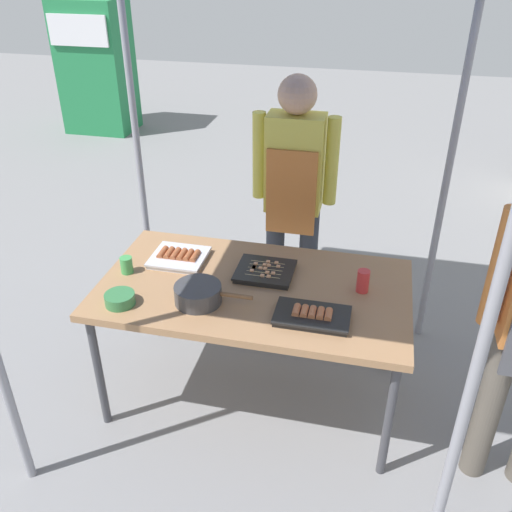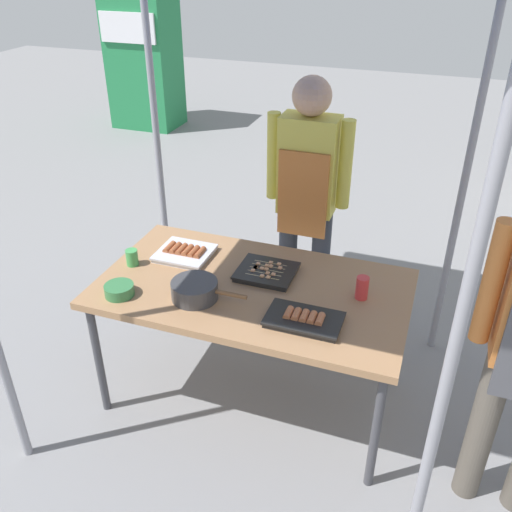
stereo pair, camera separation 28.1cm
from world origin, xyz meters
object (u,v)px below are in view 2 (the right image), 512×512
object	(u,v)px
tray_pork_links	(185,253)
cooking_wok	(195,289)
tray_meat_skewers	(266,272)
tray_grilled_sausages	(304,319)
vendor_woman	(307,188)
condiment_bowl	(119,290)
drink_cup_by_wok	(362,288)
neighbor_stall_right	(144,64)
stall_table	(253,294)
drink_cup_near_edge	(132,258)

from	to	relation	value
tray_pork_links	cooking_wok	distance (m)	0.43
tray_meat_skewers	tray_pork_links	bearing A→B (deg)	176.25
tray_grilled_sausages	tray_meat_skewers	xyz separation A→B (m)	(-0.30, 0.34, -0.00)
vendor_woman	tray_meat_skewers	bearing A→B (deg)	86.85
condiment_bowl	drink_cup_by_wok	distance (m)	1.21
tray_grilled_sausages	neighbor_stall_right	bearing A→B (deg)	126.76
drink_cup_by_wok	tray_pork_links	bearing A→B (deg)	175.63
tray_grilled_sausages	cooking_wok	world-z (taller)	cooking_wok
condiment_bowl	tray_meat_skewers	bearing A→B (deg)	33.95
condiment_bowl	vendor_woman	xyz separation A→B (m)	(0.67, 1.09, 0.21)
tray_pork_links	neighbor_stall_right	xyz separation A→B (m)	(-2.67, 4.27, 0.05)
stall_table	tray_meat_skewers	xyz separation A→B (m)	(0.03, 0.12, 0.07)
tray_meat_skewers	drink_cup_by_wok	bearing A→B (deg)	-4.96
condiment_bowl	vendor_woman	world-z (taller)	vendor_woman
condiment_bowl	neighbor_stall_right	bearing A→B (deg)	118.16
tray_grilled_sausages	drink_cup_by_wok	distance (m)	0.37
neighbor_stall_right	cooking_wok	bearing A→B (deg)	-57.89
stall_table	tray_grilled_sausages	bearing A→B (deg)	-33.12
cooking_wok	stall_table	bearing A→B (deg)	40.77
drink_cup_near_edge	neighbor_stall_right	bearing A→B (deg)	118.75
drink_cup_near_edge	stall_table	bearing A→B (deg)	2.15
condiment_bowl	drink_cup_near_edge	xyz separation A→B (m)	(-0.09, 0.28, 0.02)
tray_meat_skewers	tray_pork_links	world-z (taller)	tray_pork_links
cooking_wok	tray_pork_links	bearing A→B (deg)	123.15
tray_pork_links	drink_cup_near_edge	world-z (taller)	drink_cup_near_edge
tray_pork_links	condiment_bowl	distance (m)	0.48
tray_grilled_sausages	condiment_bowl	size ratio (longest dim) A/B	2.40
condiment_bowl	vendor_woman	size ratio (longest dim) A/B	0.09
tray_grilled_sausages	cooking_wok	distance (m)	0.57
neighbor_stall_right	condiment_bowl	bearing A→B (deg)	-61.84
cooking_wok	neighbor_stall_right	bearing A→B (deg)	122.11
vendor_woman	condiment_bowl	bearing A→B (deg)	58.30
condiment_bowl	stall_table	bearing A→B (deg)	26.85
tray_pork_links	neighbor_stall_right	size ratio (longest dim) A/B	0.18
stall_table	vendor_woman	distance (m)	0.84
condiment_bowl	neighbor_stall_right	xyz separation A→B (m)	(-2.53, 4.73, 0.05)
condiment_bowl	neighbor_stall_right	distance (m)	5.37
condiment_bowl	drink_cup_near_edge	distance (m)	0.29
vendor_woman	tray_grilled_sausages	bearing A→B (deg)	104.78
cooking_wok	drink_cup_near_edge	xyz separation A→B (m)	(-0.46, 0.17, -0.00)
drink_cup_near_edge	neighbor_stall_right	distance (m)	5.08
drink_cup_near_edge	tray_pork_links	bearing A→B (deg)	38.55
vendor_woman	drink_cup_near_edge	bearing A→B (deg)	46.72
tray_pork_links	drink_cup_near_edge	distance (m)	0.29
stall_table	tray_grilled_sausages	world-z (taller)	tray_grilled_sausages
condiment_bowl	vendor_woman	distance (m)	1.30
drink_cup_by_wok	vendor_woman	xyz separation A→B (m)	(-0.48, 0.70, 0.18)
cooking_wok	tray_meat_skewers	bearing A→B (deg)	50.62
stall_table	tray_pork_links	size ratio (longest dim) A/B	5.38
condiment_bowl	cooking_wok	bearing A→B (deg)	15.80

